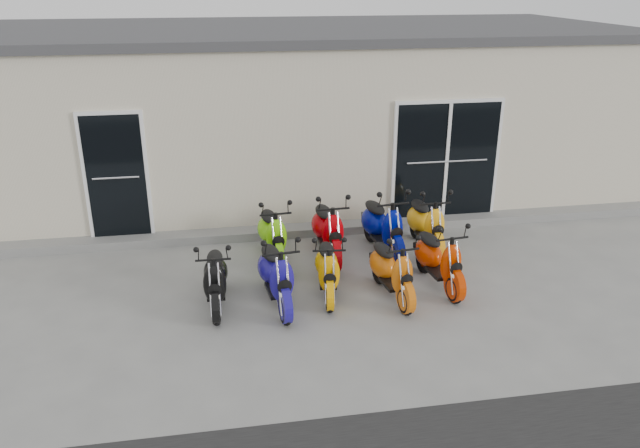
# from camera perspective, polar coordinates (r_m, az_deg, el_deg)

# --- Properties ---
(ground) EXTENTS (80.00, 80.00, 0.00)m
(ground) POSITION_cam_1_polar(r_m,az_deg,el_deg) (9.45, 0.62, -5.56)
(ground) COLOR gray
(ground) RESTS_ON ground
(building) EXTENTS (14.00, 6.00, 3.20)m
(building) POSITION_cam_1_polar(r_m,az_deg,el_deg) (13.81, -3.27, 10.33)
(building) COLOR beige
(building) RESTS_ON ground
(roof_cap) EXTENTS (14.20, 6.20, 0.16)m
(roof_cap) POSITION_cam_1_polar(r_m,az_deg,el_deg) (13.58, -3.43, 17.29)
(roof_cap) COLOR #3F3F42
(roof_cap) RESTS_ON building
(front_step) EXTENTS (14.00, 0.40, 0.15)m
(front_step) POSITION_cam_1_polar(r_m,az_deg,el_deg) (11.23, -1.22, -0.54)
(front_step) COLOR gray
(front_step) RESTS_ON ground
(door_left) EXTENTS (1.07, 0.08, 2.22)m
(door_left) POSITION_cam_1_polar(r_m,az_deg,el_deg) (11.00, -18.16, 4.43)
(door_left) COLOR black
(door_left) RESTS_ON front_step
(door_right) EXTENTS (2.02, 0.08, 2.22)m
(door_right) POSITION_cam_1_polar(r_m,az_deg,el_deg) (11.62, 11.47, 5.99)
(door_right) COLOR black
(door_right) RESTS_ON front_step
(scooter_front_black) EXTENTS (0.56, 1.47, 1.08)m
(scooter_front_black) POSITION_cam_1_polar(r_m,az_deg,el_deg) (8.75, -9.59, -4.30)
(scooter_front_black) COLOR black
(scooter_front_black) RESTS_ON ground
(scooter_front_blue) EXTENTS (0.75, 1.65, 1.18)m
(scooter_front_blue) POSITION_cam_1_polar(r_m,az_deg,el_deg) (8.66, -4.06, -3.95)
(scooter_front_blue) COLOR navy
(scooter_front_blue) RESTS_ON ground
(scooter_front_orange_a) EXTENTS (0.68, 1.48, 1.06)m
(scooter_front_orange_a) POSITION_cam_1_polar(r_m,az_deg,el_deg) (8.93, 0.70, -3.49)
(scooter_front_orange_a) COLOR #EF9D01
(scooter_front_orange_a) RESTS_ON ground
(scooter_front_orange_b) EXTENTS (0.72, 1.54, 1.10)m
(scooter_front_orange_b) POSITION_cam_1_polar(r_m,az_deg,el_deg) (8.92, 6.60, -3.55)
(scooter_front_orange_b) COLOR #D4610C
(scooter_front_orange_b) RESTS_ON ground
(scooter_front_red) EXTENTS (0.74, 1.59, 1.13)m
(scooter_front_red) POSITION_cam_1_polar(r_m,az_deg,el_deg) (9.33, 10.85, -2.50)
(scooter_front_red) COLOR #C02D00
(scooter_front_red) RESTS_ON ground
(scooter_back_green) EXTENTS (0.69, 1.60, 1.16)m
(scooter_back_green) POSITION_cam_1_polar(r_m,az_deg,el_deg) (10.04, -4.40, -0.29)
(scooter_back_green) COLOR #72D60C
(scooter_back_green) RESTS_ON ground
(scooter_back_red) EXTENTS (0.64, 1.66, 1.22)m
(scooter_back_red) POSITION_cam_1_polar(r_m,az_deg,el_deg) (10.10, 0.72, 0.11)
(scooter_back_red) COLOR #AF0006
(scooter_back_red) RESTS_ON ground
(scooter_back_blue) EXTENTS (0.81, 1.76, 1.26)m
(scooter_back_blue) POSITION_cam_1_polar(r_m,az_deg,el_deg) (10.27, 5.76, 0.47)
(scooter_back_blue) COLOR #010A7E
(scooter_back_blue) RESTS_ON ground
(scooter_back_yellow) EXTENTS (0.60, 1.62, 1.20)m
(scooter_back_yellow) POSITION_cam_1_polar(r_m,az_deg,el_deg) (10.53, 9.71, 0.65)
(scooter_back_yellow) COLOR #FFAC11
(scooter_back_yellow) RESTS_ON ground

